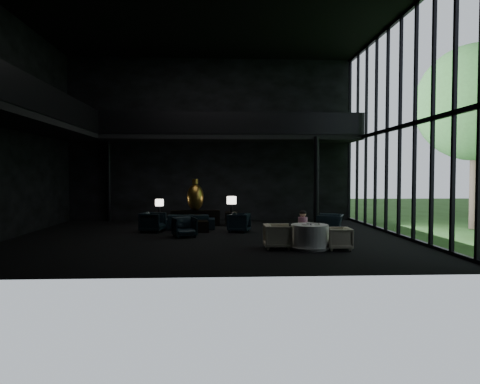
{
  "coord_description": "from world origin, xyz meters",
  "views": [
    {
      "loc": [
        0.38,
        -15.33,
        2.25
      ],
      "look_at": [
        1.14,
        0.5,
        1.62
      ],
      "focal_mm": 32.0,
      "sensor_mm": 36.0,
      "label": 1
    }
  ],
  "objects_px": {
    "window_armchair": "(330,220)",
    "dining_table": "(310,238)",
    "console": "(196,218)",
    "table_lamp_left": "(159,203)",
    "lounge_armchair_west": "(153,220)",
    "bronze_urn": "(195,197)",
    "lounge_armchair_south": "(184,226)",
    "child": "(303,221)",
    "coffee_table": "(195,226)",
    "dining_chair_west": "(278,234)",
    "side_table_right": "(232,219)",
    "dining_chair_north": "(308,235)",
    "sofa": "(189,219)",
    "dining_chair_east": "(338,238)",
    "table_lamp_right": "(232,201)",
    "lounge_armchair_east": "(239,221)",
    "side_table_left": "(159,220)"
  },
  "relations": [
    {
      "from": "side_table_right",
      "to": "dining_table",
      "type": "xyz_separation_m",
      "value": [
        2.21,
        -6.2,
        0.03
      ]
    },
    {
      "from": "window_armchair",
      "to": "dining_table",
      "type": "xyz_separation_m",
      "value": [
        -1.58,
        -3.6,
        -0.16
      ]
    },
    {
      "from": "lounge_armchair_west",
      "to": "console",
      "type": "bearing_deg",
      "value": -24.89
    },
    {
      "from": "window_armchair",
      "to": "dining_table",
      "type": "height_order",
      "value": "window_armchair"
    },
    {
      "from": "table_lamp_right",
      "to": "window_armchair",
      "type": "bearing_deg",
      "value": -33.46
    },
    {
      "from": "table_lamp_left",
      "to": "lounge_armchair_west",
      "type": "height_order",
      "value": "table_lamp_left"
    },
    {
      "from": "coffee_table",
      "to": "dining_chair_west",
      "type": "distance_m",
      "value": 4.91
    },
    {
      "from": "bronze_urn",
      "to": "table_lamp_right",
      "type": "bearing_deg",
      "value": 0.18
    },
    {
      "from": "table_lamp_left",
      "to": "dining_chair_north",
      "type": "relative_size",
      "value": 0.98
    },
    {
      "from": "side_table_right",
      "to": "dining_chair_north",
      "type": "relative_size",
      "value": 0.97
    },
    {
      "from": "table_lamp_right",
      "to": "coffee_table",
      "type": "xyz_separation_m",
      "value": [
        -1.51,
        -1.9,
        -0.89
      ]
    },
    {
      "from": "sofa",
      "to": "lounge_armchair_east",
      "type": "relative_size",
      "value": 2.61
    },
    {
      "from": "console",
      "to": "side_table_left",
      "type": "xyz_separation_m",
      "value": [
        -1.6,
        -0.05,
        -0.06
      ]
    },
    {
      "from": "lounge_armchair_west",
      "to": "bronze_urn",
      "type": "bearing_deg",
      "value": -25.8
    },
    {
      "from": "bronze_urn",
      "to": "dining_table",
      "type": "xyz_separation_m",
      "value": [
        3.81,
        -6.1,
        -0.95
      ]
    },
    {
      "from": "child",
      "to": "table_lamp_right",
      "type": "bearing_deg",
      "value": -67.36
    },
    {
      "from": "table_lamp_left",
      "to": "child",
      "type": "xyz_separation_m",
      "value": [
        5.37,
        -5.36,
        -0.23
      ]
    },
    {
      "from": "dining_table",
      "to": "dining_chair_east",
      "type": "distance_m",
      "value": 0.86
    },
    {
      "from": "console",
      "to": "table_lamp_left",
      "type": "height_order",
      "value": "table_lamp_left"
    },
    {
      "from": "dining_chair_north",
      "to": "dining_table",
      "type": "bearing_deg",
      "value": 95.9
    },
    {
      "from": "lounge_armchair_south",
      "to": "child",
      "type": "xyz_separation_m",
      "value": [
        3.97,
        -1.76,
        0.36
      ]
    },
    {
      "from": "console",
      "to": "lounge_armchair_east",
      "type": "distance_m",
      "value": 2.84
    },
    {
      "from": "sofa",
      "to": "coffee_table",
      "type": "height_order",
      "value": "sofa"
    },
    {
      "from": "console",
      "to": "window_armchair",
      "type": "xyz_separation_m",
      "value": [
        5.39,
        -2.56,
        0.15
      ]
    },
    {
      "from": "lounge_armchair_south",
      "to": "dining_chair_east",
      "type": "distance_m",
      "value": 5.6
    },
    {
      "from": "table_lamp_right",
      "to": "lounge_armchair_west",
      "type": "relative_size",
      "value": 0.73
    },
    {
      "from": "lounge_armchair_east",
      "to": "sofa",
      "type": "bearing_deg",
      "value": -99.59
    },
    {
      "from": "dining_table",
      "to": "coffee_table",
      "type": "bearing_deg",
      "value": 131.43
    },
    {
      "from": "lounge_armchair_south",
      "to": "window_armchair",
      "type": "xyz_separation_m",
      "value": [
        5.59,
        0.94,
        0.07
      ]
    },
    {
      "from": "console",
      "to": "sofa",
      "type": "distance_m",
      "value": 1.22
    },
    {
      "from": "side_table_left",
      "to": "table_lamp_left",
      "type": "bearing_deg",
      "value": 90.0
    },
    {
      "from": "window_armchair",
      "to": "dining_chair_west",
      "type": "distance_m",
      "value": 4.29
    },
    {
      "from": "child",
      "to": "dining_chair_west",
      "type": "bearing_deg",
      "value": 39.44
    },
    {
      "from": "bronze_urn",
      "to": "child",
      "type": "bearing_deg",
      "value": -54.04
    },
    {
      "from": "window_armchair",
      "to": "dining_table",
      "type": "distance_m",
      "value": 3.94
    },
    {
      "from": "lounge_armchair_east",
      "to": "dining_chair_east",
      "type": "height_order",
      "value": "lounge_armchair_east"
    },
    {
      "from": "side_table_right",
      "to": "sofa",
      "type": "relative_size",
      "value": 0.27
    },
    {
      "from": "table_lamp_left",
      "to": "lounge_armchair_west",
      "type": "relative_size",
      "value": 0.64
    },
    {
      "from": "side_table_right",
      "to": "table_lamp_right",
      "type": "relative_size",
      "value": 0.86
    },
    {
      "from": "table_lamp_left",
      "to": "dining_chair_east",
      "type": "xyz_separation_m",
      "value": [
        6.25,
        -6.38,
        -0.65
      ]
    },
    {
      "from": "sofa",
      "to": "lounge_armchair_south",
      "type": "bearing_deg",
      "value": 88.55
    },
    {
      "from": "lounge_armchair_east",
      "to": "child",
      "type": "height_order",
      "value": "child"
    },
    {
      "from": "lounge_armchair_south",
      "to": "coffee_table",
      "type": "xyz_separation_m",
      "value": [
        0.3,
        1.54,
        -0.2
      ]
    },
    {
      "from": "table_lamp_left",
      "to": "dining_chair_north",
      "type": "bearing_deg",
      "value": -43.88
    },
    {
      "from": "side_table_right",
      "to": "lounge_armchair_west",
      "type": "xyz_separation_m",
      "value": [
        -3.17,
        -2.07,
        0.17
      ]
    },
    {
      "from": "table_lamp_left",
      "to": "child",
      "type": "relative_size",
      "value": 0.94
    },
    {
      "from": "lounge_armchair_west",
      "to": "lounge_armchair_east",
      "type": "relative_size",
      "value": 1.1
    },
    {
      "from": "bronze_urn",
      "to": "table_lamp_left",
      "type": "bearing_deg",
      "value": 174.3
    },
    {
      "from": "bronze_urn",
      "to": "lounge_armchair_south",
      "type": "height_order",
      "value": "bronze_urn"
    },
    {
      "from": "lounge_armchair_west",
      "to": "window_armchair",
      "type": "relative_size",
      "value": 0.86
    }
  ]
}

